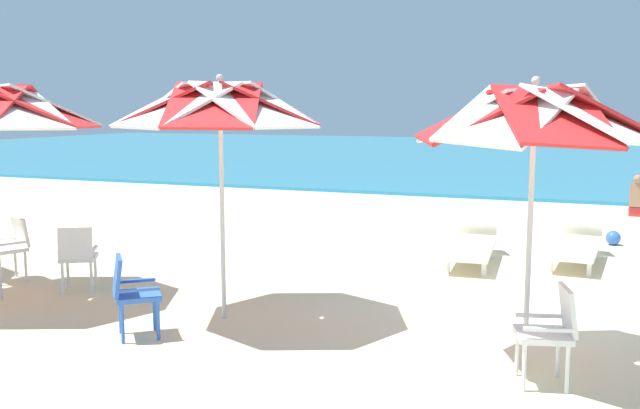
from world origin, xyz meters
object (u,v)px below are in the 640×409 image
at_px(plastic_chair_0, 551,329).
at_px(beach_umbrella_1, 220,107).
at_px(sun_lounger_1, 576,245).
at_px(beachgoer_seated, 636,202).
at_px(beach_ball, 613,238).
at_px(beach_umbrella_0, 534,118).
at_px(plastic_chair_4, 77,254).
at_px(plastic_chair_1, 131,291).
at_px(sun_lounger_2, 472,245).
at_px(plastic_chair_3, 11,245).

xyz_separation_m(plastic_chair_0, beach_umbrella_1, (-3.56, 0.67, 1.87)).
relative_size(beach_umbrella_1, sun_lounger_1, 1.25).
bearing_deg(beachgoer_seated, beach_ball, -97.40).
distance_m(beach_umbrella_0, beach_umbrella_1, 3.32).
bearing_deg(beach_umbrella_0, plastic_chair_4, 174.25).
bearing_deg(beach_umbrella_1, plastic_chair_1, -120.20).
height_order(beach_umbrella_0, beach_ball, beach_umbrella_0).
bearing_deg(sun_lounger_1, plastic_chair_0, -90.44).
bearing_deg(sun_lounger_2, sun_lounger_1, 21.15).
xyz_separation_m(beach_umbrella_0, plastic_chair_4, (-5.63, 0.57, -1.78)).
bearing_deg(plastic_chair_1, plastic_chair_0, 3.82).
distance_m(plastic_chair_3, beachgoer_seated, 12.75).
bearing_deg(plastic_chair_1, beach_umbrella_0, 10.25).
height_order(beach_umbrella_0, plastic_chair_3, beach_umbrella_0).
height_order(plastic_chair_4, sun_lounger_1, plastic_chair_4).
height_order(beach_umbrella_0, plastic_chair_4, beach_umbrella_0).
xyz_separation_m(beach_umbrella_0, beachgoer_seated, (1.34, 10.46, -1.98)).
bearing_deg(beach_umbrella_1, sun_lounger_1, 51.60).
distance_m(plastic_chair_3, sun_lounger_1, 8.26).
bearing_deg(plastic_chair_1, beach_ball, 57.03).
bearing_deg(sun_lounger_2, plastic_chair_0, -72.57).
distance_m(beach_umbrella_0, plastic_chair_3, 7.18).
distance_m(plastic_chair_0, plastic_chair_1, 4.12).
distance_m(beach_umbrella_0, beachgoer_seated, 10.73).
relative_size(beach_ball, beachgoer_seated, 0.27).
height_order(beach_umbrella_0, sun_lounger_1, beach_umbrella_0).
distance_m(sun_lounger_1, beachgoer_seated, 5.77).
bearing_deg(plastic_chair_3, plastic_chair_0, -9.27).
relative_size(plastic_chair_4, beach_ball, 3.45).
xyz_separation_m(sun_lounger_1, sun_lounger_2, (-1.49, -0.58, 0.00)).
height_order(plastic_chair_0, beach_umbrella_1, beach_umbrella_1).
bearing_deg(beach_umbrella_0, plastic_chair_3, 173.85).
xyz_separation_m(beach_umbrella_0, beach_umbrella_1, (-3.31, 0.25, 0.10)).
bearing_deg(plastic_chair_4, plastic_chair_0, -9.57).
xyz_separation_m(plastic_chair_4, beachgoer_seated, (6.98, 9.89, -0.20)).
bearing_deg(beach_umbrella_1, plastic_chair_3, 172.11).
height_order(beach_umbrella_1, plastic_chair_4, beach_umbrella_1).
bearing_deg(beachgoer_seated, plastic_chair_3, -130.36).
bearing_deg(sun_lounger_2, beach_umbrella_1, -117.98).
relative_size(beach_umbrella_0, plastic_chair_3, 3.05).
bearing_deg(beachgoer_seated, sun_lounger_2, -112.21).
height_order(beach_umbrella_1, sun_lounger_1, beach_umbrella_1).
distance_m(beach_umbrella_0, sun_lounger_2, 4.81).
distance_m(plastic_chair_0, sun_lounger_2, 4.86).
xyz_separation_m(plastic_chair_0, beach_ball, (0.59, 6.97, -0.37)).
bearing_deg(plastic_chair_1, plastic_chair_4, 144.41).
distance_m(beach_ball, beachgoer_seated, 3.95).
xyz_separation_m(plastic_chair_3, beach_ball, (7.75, 5.80, -0.37)).
distance_m(beach_umbrella_1, plastic_chair_3, 4.09).
xyz_separation_m(beach_umbrella_1, beach_ball, (4.15, 6.30, -2.25)).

